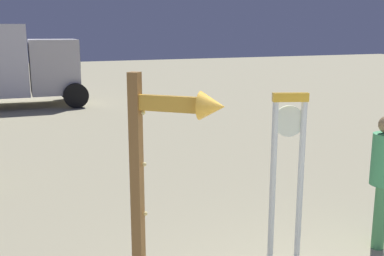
% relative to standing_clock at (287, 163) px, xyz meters
% --- Properties ---
extents(standing_clock, '(0.41, 0.22, 2.08)m').
position_rel_standing_clock_xyz_m(standing_clock, '(0.00, 0.00, 0.00)').
color(standing_clock, silver).
rests_on(standing_clock, ground_plane).
extents(arrow_sign, '(0.77, 0.73, 2.41)m').
position_rel_standing_clock_xyz_m(arrow_sign, '(-1.72, -0.53, 0.36)').
color(arrow_sign, '#A0713D').
rests_on(arrow_sign, ground_plane).
extents(person_near_clock, '(0.33, 0.33, 1.74)m').
position_rel_standing_clock_xyz_m(person_near_clock, '(1.39, -0.12, -0.29)').
color(person_near_clock, '#489157').
rests_on(person_near_clock, ground_plane).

